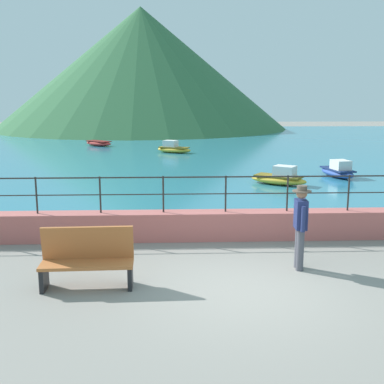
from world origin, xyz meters
name	(u,v)px	position (x,y,z in m)	size (l,w,h in m)	color
ground_plane	(244,289)	(0.00, 0.00, 0.00)	(120.00, 120.00, 0.00)	gray
promenade_wall	(225,225)	(0.00, 3.20, 0.35)	(20.00, 0.56, 0.70)	#BC605B
railing	(226,187)	(0.00, 3.20, 1.31)	(18.44, 0.04, 0.90)	#282623
lake_water	(190,146)	(0.00, 25.84, 0.03)	(64.00, 44.32, 0.06)	teal
hill_main	(142,69)	(-4.60, 45.86, 6.50)	(31.73, 31.73, 12.99)	#33663D
bench_main	(87,258)	(-2.90, 0.27, 0.56)	(1.72, 0.61, 1.13)	#B76633
person_walking	(300,223)	(1.28, 1.01, 0.98)	(0.38, 0.57, 1.75)	#4C4C56
boat_1	(280,178)	(2.96, 10.31, 0.33)	(2.41, 2.04, 0.76)	gold
boat_2	(173,148)	(-1.23, 21.52, 0.33)	(2.45, 1.92, 0.76)	gold
boat_3	(338,171)	(5.90, 12.00, 0.33)	(1.28, 2.42, 0.76)	#2D4C9E
boat_4	(99,143)	(-6.53, 25.93, 0.26)	(2.35, 2.15, 0.36)	red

